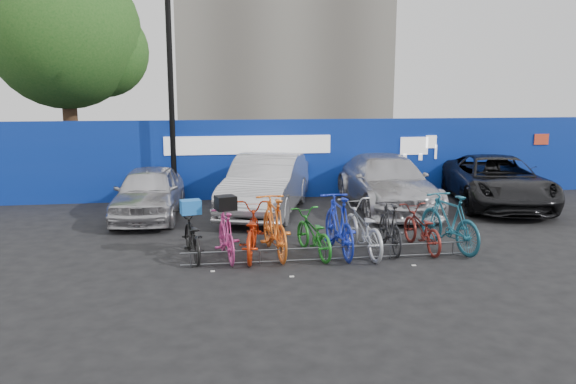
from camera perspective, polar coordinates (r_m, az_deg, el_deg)
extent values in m
plane|color=black|center=(11.61, 3.27, -6.17)|extent=(100.00, 100.00, 0.00)
cube|color=#0A2A94|center=(17.17, -0.69, 3.38)|extent=(22.00, 0.15, 2.40)
cube|color=white|center=(16.92, -4.02, 4.79)|extent=(5.00, 0.02, 0.55)
cube|color=white|center=(18.08, 12.71, 4.60)|extent=(1.20, 0.02, 0.90)
cube|color=#DC4126|center=(20.00, 24.35, 4.91)|extent=(0.50, 0.02, 0.35)
cylinder|color=#382314|center=(21.47, -21.19, 6.25)|extent=(0.50, 0.50, 4.00)
sphere|color=#1B4E18|center=(21.51, -21.77, 14.77)|extent=(5.20, 5.20, 5.20)
sphere|color=#1B4E18|center=(21.52, -18.28, 13.38)|extent=(3.20, 3.20, 3.20)
cylinder|color=black|center=(16.32, -11.77, 9.14)|extent=(0.16, 0.16, 6.00)
cylinder|color=#595B60|center=(10.97, 3.91, -5.65)|extent=(5.60, 0.03, 0.03)
cylinder|color=#595B60|center=(11.03, 3.89, -6.80)|extent=(5.60, 0.03, 0.03)
cylinder|color=#595B60|center=(10.78, -9.84, -6.85)|extent=(0.03, 0.03, 0.28)
cylinder|color=#595B60|center=(10.81, -2.89, -6.64)|extent=(0.03, 0.03, 0.28)
cylinder|color=#595B60|center=(11.01, 3.90, -6.35)|extent=(0.03, 0.03, 0.28)
cylinder|color=#595B60|center=(11.34, 10.37, -5.99)|extent=(0.03, 0.03, 0.28)
cylinder|color=#595B60|center=(11.81, 16.38, -5.58)|extent=(0.03, 0.03, 0.28)
imported|color=#BBBBC0|center=(14.98, -13.93, -0.02)|extent=(1.82, 4.03, 1.34)
imported|color=silver|center=(15.09, -2.23, 0.79)|extent=(3.05, 5.04, 1.57)
imported|color=silver|center=(15.96, 9.98, 0.98)|extent=(2.16, 5.08, 1.46)
imported|color=black|center=(17.15, 20.38, 1.06)|extent=(3.36, 5.48, 1.42)
imported|color=black|center=(11.30, -9.77, -4.41)|extent=(0.88, 1.78, 0.89)
imported|color=#D83D8E|center=(11.11, -6.29, -4.31)|extent=(0.68, 1.70, 0.99)
imported|color=red|center=(11.24, -3.75, -3.99)|extent=(0.96, 2.05, 1.04)
imported|color=orange|center=(11.25, -1.39, -3.46)|extent=(0.78, 2.08, 1.22)
imported|color=#1E7F21|center=(11.30, 2.55, -4.24)|extent=(0.94, 1.81, 0.90)
imported|color=#1A2EC3|center=(11.40, 5.19, -3.29)|extent=(0.66, 2.07, 1.23)
imported|color=#AEB2B7|center=(11.50, 7.56, -3.66)|extent=(0.89, 2.07, 1.06)
imported|color=black|center=(11.80, 10.34, -3.47)|extent=(0.59, 1.73, 1.02)
imported|color=maroon|center=(12.00, 13.38, -3.64)|extent=(0.71, 1.76, 0.91)
imported|color=#1D5D75|center=(12.16, 16.06, -2.89)|extent=(0.98, 2.06, 1.20)
cube|color=blue|center=(11.17, -9.86, -1.51)|extent=(0.44, 0.37, 0.28)
cube|color=black|center=(10.97, -6.36, -1.11)|extent=(0.45, 0.43, 0.28)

